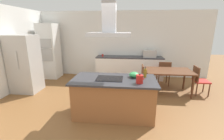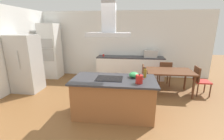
# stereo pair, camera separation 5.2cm
# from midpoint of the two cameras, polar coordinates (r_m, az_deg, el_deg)

# --- Properties ---
(ground) EXTENTS (16.00, 16.00, 0.00)m
(ground) POSITION_cam_midpoint_polar(r_m,az_deg,el_deg) (5.27, 2.73, -7.43)
(ground) COLOR brown
(wall_back) EXTENTS (7.20, 0.10, 2.70)m
(wall_back) POSITION_cam_midpoint_polar(r_m,az_deg,el_deg) (6.64, 4.03, 9.33)
(wall_back) COLOR white
(wall_back) RESTS_ON ground
(wall_left) EXTENTS (0.10, 8.80, 2.70)m
(wall_left) POSITION_cam_midpoint_polar(r_m,az_deg,el_deg) (5.81, -34.07, 5.94)
(wall_left) COLOR white
(wall_left) RESTS_ON ground
(kitchen_island) EXTENTS (1.92, 0.96, 0.90)m
(kitchen_island) POSITION_cam_midpoint_polar(r_m,az_deg,el_deg) (3.72, 1.04, -9.83)
(kitchen_island) COLOR #995B33
(kitchen_island) RESTS_ON ground
(cooktop) EXTENTS (0.60, 0.44, 0.01)m
(cooktop) POSITION_cam_midpoint_polar(r_m,az_deg,el_deg) (3.56, -0.57, -3.13)
(cooktop) COLOR black
(cooktop) RESTS_ON kitchen_island
(tea_kettle) EXTENTS (0.20, 0.15, 0.20)m
(tea_kettle) POSITION_cam_midpoint_polar(r_m,az_deg,el_deg) (3.30, 10.44, -3.36)
(tea_kettle) COLOR #B21E19
(tea_kettle) RESTS_ON kitchen_island
(olive_oil_bottle) EXTENTS (0.07, 0.07, 0.24)m
(olive_oil_bottle) POSITION_cam_midpoint_polar(r_m,az_deg,el_deg) (3.72, 12.44, -1.18)
(olive_oil_bottle) COLOR olive
(olive_oil_bottle) RESTS_ON kitchen_island
(mixing_bowl) EXTENTS (0.24, 0.24, 0.13)m
(mixing_bowl) POSITION_cam_midpoint_polar(r_m,az_deg,el_deg) (3.67, 8.48, -1.77)
(mixing_bowl) COLOR #33934C
(mixing_bowl) RESTS_ON kitchen_island
(back_counter) EXTENTS (2.68, 0.62, 0.90)m
(back_counter) POSITION_cam_midpoint_polar(r_m,az_deg,el_deg) (6.43, 6.82, 0.90)
(back_counter) COLOR white
(back_counter) RESTS_ON ground
(countertop_microwave) EXTENTS (0.50, 0.38, 0.28)m
(countertop_microwave) POSITION_cam_midpoint_polar(r_m,az_deg,el_deg) (6.36, 14.15, 5.83)
(countertop_microwave) COLOR #B2AFAA
(countertop_microwave) RESTS_ON back_counter
(coffee_mug_red) EXTENTS (0.08, 0.08, 0.09)m
(coffee_mug_red) POSITION_cam_midpoint_polar(r_m,az_deg,el_deg) (6.37, -2.92, 5.43)
(coffee_mug_red) COLOR red
(coffee_mug_red) RESTS_ON back_counter
(wall_oven_stack) EXTENTS (0.70, 0.66, 2.20)m
(wall_oven_stack) POSITION_cam_midpoint_polar(r_m,az_deg,el_deg) (6.88, -21.38, 6.44)
(wall_oven_stack) COLOR white
(wall_oven_stack) RESTS_ON ground
(refrigerator) EXTENTS (0.80, 0.73, 1.82)m
(refrigerator) POSITION_cam_midpoint_polar(r_m,az_deg,el_deg) (5.70, -28.87, 2.02)
(refrigerator) COLOR #B2AFAA
(refrigerator) RESTS_ON ground
(dining_table) EXTENTS (1.40, 0.90, 0.75)m
(dining_table) POSITION_cam_midpoint_polar(r_m,az_deg,el_deg) (5.16, 20.63, -1.06)
(dining_table) COLOR #59331E
(dining_table) RESTS_ON ground
(chair_at_right_end) EXTENTS (0.42, 0.42, 0.89)m
(chair_at_right_end) POSITION_cam_midpoint_polar(r_m,az_deg,el_deg) (5.50, 29.79, -2.90)
(chair_at_right_end) COLOR red
(chair_at_right_end) RESTS_ON ground
(chair_at_left_end) EXTENTS (0.42, 0.42, 0.89)m
(chair_at_left_end) POSITION_cam_midpoint_polar(r_m,az_deg,el_deg) (5.07, 10.36, -2.48)
(chair_at_left_end) COLOR red
(chair_at_left_end) RESTS_ON ground
(chair_facing_back_wall) EXTENTS (0.42, 0.42, 0.89)m
(chair_facing_back_wall) POSITION_cam_midpoint_polar(r_m,az_deg,el_deg) (5.83, 19.02, -0.74)
(chair_facing_back_wall) COLOR red
(chair_facing_back_wall) RESTS_ON ground
(range_hood) EXTENTS (0.90, 0.55, 0.78)m
(range_hood) POSITION_cam_midpoint_polar(r_m,az_deg,el_deg) (3.38, -0.62, 16.49)
(range_hood) COLOR #ADADB2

